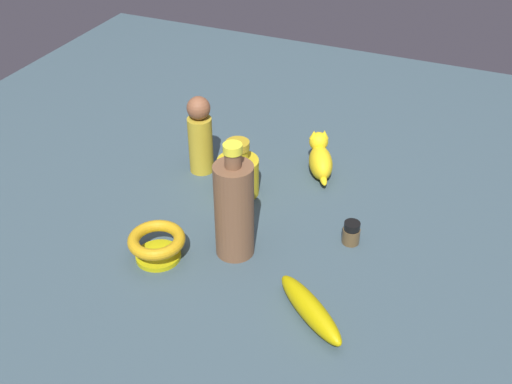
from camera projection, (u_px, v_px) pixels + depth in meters
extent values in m
plane|color=#384C56|center=(256.00, 221.00, 1.33)|extent=(2.00, 2.00, 0.00)
cylinder|color=brown|center=(351.00, 236.00, 1.27)|extent=(0.04, 0.04, 0.03)
cylinder|color=gold|center=(352.00, 230.00, 1.26)|extent=(0.03, 0.03, 0.00)
cylinder|color=black|center=(352.00, 226.00, 1.25)|extent=(0.03, 0.03, 0.02)
cylinder|color=gold|center=(238.00, 176.00, 1.40)|extent=(0.09, 0.09, 0.09)
cylinder|color=gold|center=(238.00, 154.00, 1.36)|extent=(0.05, 0.05, 0.03)
cylinder|color=#B3911F|center=(238.00, 145.00, 1.35)|extent=(0.05, 0.05, 0.02)
cylinder|color=#B6B010|center=(158.00, 256.00, 1.24)|extent=(0.09, 0.09, 0.01)
torus|color=#C49015|center=(156.00, 240.00, 1.21)|extent=(0.11, 0.11, 0.02)
cylinder|color=gold|center=(201.00, 145.00, 1.46)|extent=(0.07, 0.07, 0.14)
sphere|color=brown|center=(199.00, 108.00, 1.40)|extent=(0.05, 0.05, 0.05)
ellipsoid|color=yellow|center=(321.00, 163.00, 1.46)|extent=(0.12, 0.10, 0.07)
sphere|color=yellow|center=(319.00, 142.00, 1.48)|extent=(0.05, 0.05, 0.05)
cone|color=yellow|center=(314.00, 135.00, 1.47)|extent=(0.02, 0.02, 0.02)
cone|color=yellow|center=(324.00, 134.00, 1.47)|extent=(0.02, 0.02, 0.02)
ellipsoid|color=yellow|center=(323.00, 179.00, 1.43)|extent=(0.05, 0.04, 0.02)
ellipsoid|color=#B6A107|center=(310.00, 309.00, 1.09)|extent=(0.15, 0.17, 0.04)
cylinder|color=brown|center=(236.00, 211.00, 1.20)|extent=(0.08, 0.08, 0.20)
cylinder|color=brown|center=(235.00, 160.00, 1.13)|extent=(0.03, 0.03, 0.03)
cylinder|color=yellow|center=(234.00, 149.00, 1.11)|extent=(0.04, 0.04, 0.02)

